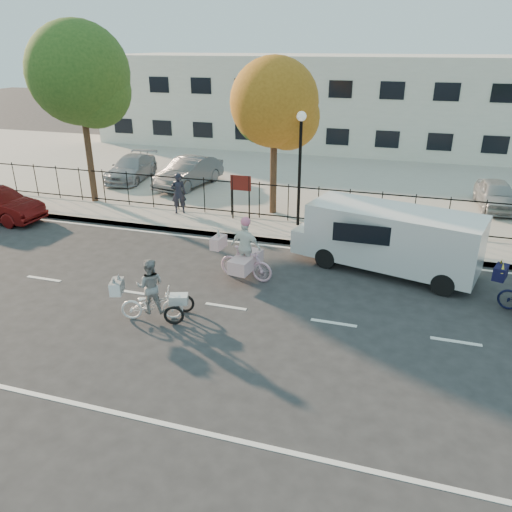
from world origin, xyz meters
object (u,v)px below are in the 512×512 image
(unicorn_bike, at_px, (245,256))
(white_van, at_px, (389,237))
(lot_car_a, at_px, (131,168))
(pedestrian, at_px, (179,193))
(lamppost, at_px, (300,149))
(lot_car_c, at_px, (189,172))
(zebra_trike, at_px, (151,296))
(lot_car_d, at_px, (496,195))

(unicorn_bike, relative_size, white_van, 0.33)
(unicorn_bike, distance_m, lot_car_a, 13.18)
(unicorn_bike, distance_m, pedestrian, 6.69)
(white_van, bearing_deg, unicorn_bike, -140.53)
(lamppost, height_order, lot_car_c, lamppost)
(lamppost, distance_m, unicorn_bike, 5.50)
(zebra_trike, distance_m, lot_car_d, 15.92)
(pedestrian, bearing_deg, unicorn_bike, 100.36)
(unicorn_bike, relative_size, lot_car_a, 0.49)
(pedestrian, bearing_deg, white_van, 128.71)
(lot_car_a, distance_m, lot_car_d, 17.50)
(zebra_trike, relative_size, unicorn_bike, 0.97)
(lot_car_c, bearing_deg, white_van, -24.91)
(lot_car_a, bearing_deg, lot_car_c, -13.32)
(pedestrian, relative_size, lot_car_a, 0.41)
(lot_car_c, height_order, lot_car_d, lot_car_c)
(lamppost, bearing_deg, lot_car_d, 31.15)
(pedestrian, height_order, lot_car_c, pedestrian)
(pedestrian, height_order, lot_car_d, pedestrian)
(lot_car_a, bearing_deg, lamppost, -31.59)
(unicorn_bike, bearing_deg, zebra_trike, 161.09)
(lot_car_a, bearing_deg, pedestrian, -50.15)
(zebra_trike, xyz_separation_m, unicorn_bike, (1.56, 3.04, 0.09))
(zebra_trike, xyz_separation_m, lot_car_c, (-4.33, 12.03, 0.19))
(pedestrian, xyz_separation_m, lot_car_a, (-4.79, 4.41, -0.25))
(zebra_trike, height_order, white_van, white_van)
(white_van, relative_size, lot_car_a, 1.47)
(lot_car_c, bearing_deg, pedestrian, -61.12)
(lamppost, distance_m, zebra_trike, 8.60)
(lot_car_c, bearing_deg, lot_car_d, 12.54)
(lot_car_a, bearing_deg, white_van, -36.38)
(zebra_trike, relative_size, pedestrian, 1.16)
(zebra_trike, height_order, unicorn_bike, unicorn_bike)
(zebra_trike, distance_m, white_van, 7.57)
(lot_car_a, relative_size, lot_car_c, 0.98)
(lot_car_c, xyz_separation_m, lot_car_d, (14.08, 0.56, -0.10))
(white_van, bearing_deg, lot_car_a, 165.52)
(white_van, xyz_separation_m, lot_car_a, (-13.43, 7.41, -0.37))
(lot_car_d, bearing_deg, lamppost, -153.04)
(pedestrian, distance_m, lot_car_d, 13.53)
(unicorn_bike, xyz_separation_m, lot_car_c, (-5.89, 8.99, 0.10))
(unicorn_bike, height_order, pedestrian, unicorn_bike)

